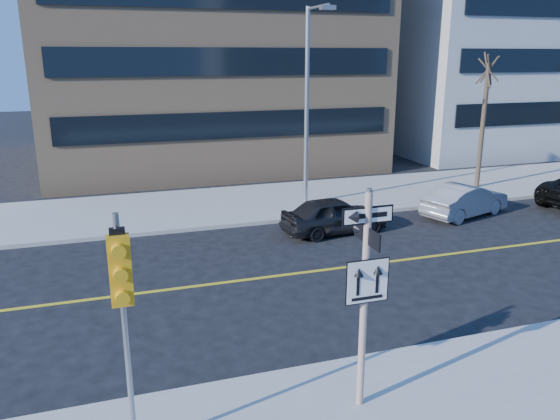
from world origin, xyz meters
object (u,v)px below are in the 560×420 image
object	(u,v)px
traffic_signal	(122,290)
parked_car_b	(465,200)
sign_pole	(365,289)
streetlight_a	(309,95)
street_tree_west	(488,73)
parked_car_a	(334,215)

from	to	relation	value
traffic_signal	parked_car_b	distance (m)	17.24
traffic_signal	parked_car_b	xyz separation A→B (m)	(13.62, 10.30, -2.37)
sign_pole	streetlight_a	xyz separation A→B (m)	(4.00, 13.27, 2.32)
streetlight_a	sign_pole	bearing A→B (deg)	-106.77
sign_pole	streetlight_a	distance (m)	14.05
traffic_signal	street_tree_west	distance (m)	22.14
traffic_signal	parked_car_a	size ratio (longest dim) A/B	1.02
sign_pole	parked_car_b	distance (m)	14.10
streetlight_a	parked_car_a	bearing A→B (deg)	-94.48
parked_car_b	streetlight_a	world-z (taller)	streetlight_a
traffic_signal	streetlight_a	distance (m)	15.72
parked_car_a	street_tree_west	distance (m)	11.21
streetlight_a	street_tree_west	distance (m)	9.05
traffic_signal	streetlight_a	size ratio (longest dim) A/B	0.50
sign_pole	street_tree_west	xyz separation A→B (m)	(13.00, 13.81, 3.09)
street_tree_west	sign_pole	bearing A→B (deg)	-133.26
streetlight_a	street_tree_west	xyz separation A→B (m)	(9.00, 0.54, 0.77)
traffic_signal	street_tree_west	bearing A→B (deg)	39.39
parked_car_b	traffic_signal	bearing A→B (deg)	108.84
traffic_signal	streetlight_a	world-z (taller)	streetlight_a
sign_pole	traffic_signal	distance (m)	4.05
sign_pole	streetlight_a	world-z (taller)	streetlight_a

